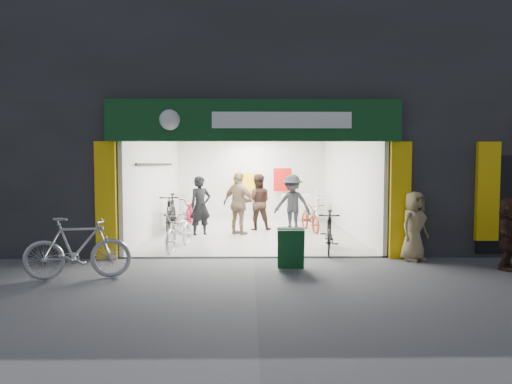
{
  "coord_description": "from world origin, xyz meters",
  "views": [
    {
      "loc": [
        -0.11,
        -10.09,
        2.1
      ],
      "look_at": [
        0.07,
        1.5,
        1.4
      ],
      "focal_mm": 32.0,
      "sensor_mm": 36.0,
      "label": 1
    }
  ],
  "objects_px": {
    "bike_left_front": "(180,231)",
    "sandwich_board": "(291,247)",
    "bike_right_front": "(329,232)",
    "pedestrian_near": "(414,226)",
    "parked_bike": "(78,248)"
  },
  "relations": [
    {
      "from": "pedestrian_near",
      "to": "sandwich_board",
      "type": "height_order",
      "value": "pedestrian_near"
    },
    {
      "from": "bike_right_front",
      "to": "pedestrian_near",
      "type": "distance_m",
      "value": 1.93
    },
    {
      "from": "pedestrian_near",
      "to": "sandwich_board",
      "type": "bearing_deg",
      "value": 161.99
    },
    {
      "from": "parked_bike",
      "to": "bike_right_front",
      "type": "bearing_deg",
      "value": -74.13
    },
    {
      "from": "pedestrian_near",
      "to": "bike_right_front",
      "type": "bearing_deg",
      "value": 118.3
    },
    {
      "from": "bike_left_front",
      "to": "sandwich_board",
      "type": "bearing_deg",
      "value": -29.86
    },
    {
      "from": "parked_bike",
      "to": "pedestrian_near",
      "type": "bearing_deg",
      "value": -87.02
    },
    {
      "from": "bike_left_front",
      "to": "sandwich_board",
      "type": "height_order",
      "value": "bike_left_front"
    },
    {
      "from": "bike_left_front",
      "to": "pedestrian_near",
      "type": "height_order",
      "value": "pedestrian_near"
    },
    {
      "from": "bike_right_front",
      "to": "pedestrian_near",
      "type": "bearing_deg",
      "value": -16.81
    },
    {
      "from": "parked_bike",
      "to": "sandwich_board",
      "type": "height_order",
      "value": "parked_bike"
    },
    {
      "from": "bike_left_front",
      "to": "parked_bike",
      "type": "distance_m",
      "value": 3.14
    },
    {
      "from": "bike_right_front",
      "to": "sandwich_board",
      "type": "height_order",
      "value": "bike_right_front"
    },
    {
      "from": "bike_left_front",
      "to": "parked_bike",
      "type": "relative_size",
      "value": 0.97
    },
    {
      "from": "bike_right_front",
      "to": "parked_bike",
      "type": "bearing_deg",
      "value": -143.33
    }
  ]
}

